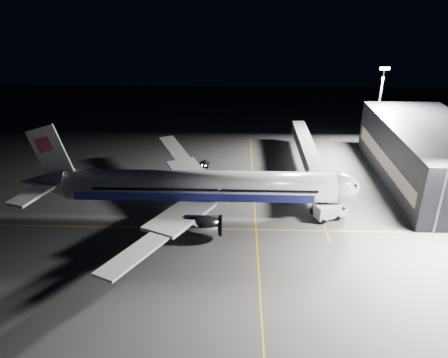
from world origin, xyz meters
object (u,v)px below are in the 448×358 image
Objects in this scene: safety_cone_a at (215,200)px; safety_cone_c at (202,200)px; baggage_tug at (205,164)px; service_truck at (330,211)px; jet_bridge at (308,154)px; floodlight_mast_north at (379,102)px; airliner at (194,186)px; safety_cone_b at (233,201)px.

safety_cone_a reaches higher than safety_cone_c.
baggage_tug is 4.17× the size of safety_cone_a.
safety_cone_a is at bearing 140.09° from service_truck.
jet_bridge is 24.06m from floodlight_mast_north.
safety_cone_b is (7.08, 4.00, -4.88)m from airliner.
floodlight_mast_north is 3.37× the size of service_truck.
floodlight_mast_north reaches higher than baggage_tug.
jet_bridge is 1.66× the size of floodlight_mast_north.
floodlight_mast_north reaches higher than safety_cone_a.
service_truck is (1.24, -19.83, -3.01)m from jet_bridge.
airliner is at bearing -75.80° from baggage_tug.
safety_cone_a is at bearing -64.25° from baggage_tug.
floodlight_mast_north reaches higher than safety_cone_c.
jet_bridge is at bearing 38.04° from airliner.
service_truck is 21.68m from safety_cone_a.
airliner is 52.56m from floodlight_mast_north.
airliner is 24.65m from service_truck.
airliner is at bearing -150.52° from safety_cone_b.
service_truck reaches higher than safety_cone_a.
safety_cone_c is at bearing -147.56° from jet_bridge.
safety_cone_b is (-17.24, 5.78, -1.29)m from service_truck.
safety_cone_a is (-37.61, -27.99, -12.07)m from floodlight_mast_north.
safety_cone_c is (-40.12, -27.99, -12.11)m from floodlight_mast_north.
baggage_tug is at bearing 112.46° from service_truck.
baggage_tug is at bearing 173.41° from jet_bridge.
service_truck is 11.98× the size of safety_cone_c.
airliner is 1.79× the size of jet_bridge.
airliner is at bearing -141.96° from jet_bridge.
service_truck is 10.88× the size of safety_cone_b.
airliner reaches higher than baggage_tug.
service_truck is at bearing -28.01° from baggage_tug.
baggage_tug is (0.32, 20.68, -4.45)m from airliner.
safety_cone_a reaches higher than safety_cone_b.
jet_bridge is 5.60× the size of service_truck.
baggage_tug is at bearing 89.10° from airliner.
service_truck is (-16.76, -33.76, -10.80)m from floodlight_mast_north.
safety_cone_b reaches higher than safety_cone_c.
floodlight_mast_north reaches higher than jet_bridge.
service_truck is 10.22× the size of safety_cone_a.
service_truck is at bearing -13.89° from safety_cone_c.
baggage_tug is 18.00m from safety_cone_b.
floodlight_mast_north is (18.00, 13.93, 7.79)m from jet_bridge.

